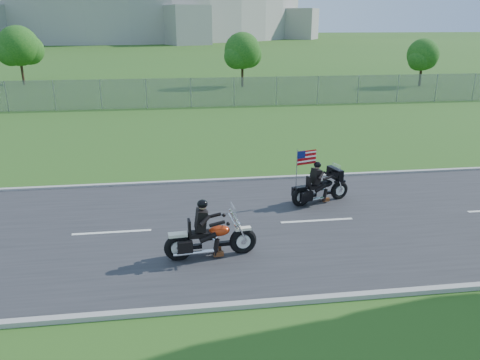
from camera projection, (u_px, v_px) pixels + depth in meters
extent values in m
plane|color=#275019|center=(183.00, 230.00, 13.51)|extent=(420.00, 420.00, 0.00)
cube|color=#28282B|center=(183.00, 229.00, 13.51)|extent=(120.00, 8.00, 0.04)
cube|color=#9E9B93|center=(180.00, 182.00, 17.29)|extent=(120.00, 0.18, 0.12)
cube|color=#9E9B93|center=(187.00, 309.00, 9.70)|extent=(120.00, 0.18, 0.12)
cube|color=gray|center=(101.00, 95.00, 31.28)|extent=(60.00, 0.03, 2.00)
cylinder|color=#A3A099|center=(115.00, 7.00, 166.97)|extent=(130.00, 130.00, 20.00)
cylinder|color=#382316|center=(242.00, 72.00, 41.98)|extent=(0.22, 0.22, 2.52)
sphere|color=#134612|center=(242.00, 51.00, 41.37)|extent=(3.20, 3.20, 3.20)
sphere|color=#134612|center=(249.00, 54.00, 42.02)|extent=(2.40, 2.40, 2.40)
sphere|color=#134612|center=(237.00, 56.00, 41.07)|extent=(2.24, 2.24, 2.24)
cylinder|color=#382316|center=(22.00, 69.00, 43.12)|extent=(0.22, 0.22, 2.80)
sphere|color=#134612|center=(18.00, 46.00, 42.43)|extent=(3.60, 3.60, 3.60)
sphere|color=#134612|center=(29.00, 50.00, 43.16)|extent=(2.70, 2.70, 2.70)
sphere|color=#134612|center=(10.00, 52.00, 42.09)|extent=(2.52, 2.52, 2.52)
cylinder|color=#382316|center=(421.00, 74.00, 42.21)|extent=(0.22, 0.22, 2.24)
sphere|color=#134612|center=(423.00, 55.00, 41.66)|extent=(2.80, 2.80, 2.80)
sphere|color=#134612|center=(426.00, 58.00, 42.23)|extent=(2.10, 2.10, 2.10)
sphere|color=#134612|center=(419.00, 60.00, 41.40)|extent=(1.96, 1.96, 1.96)
torus|color=black|center=(243.00, 241.00, 12.00)|extent=(0.73, 0.24, 0.72)
torus|color=black|center=(178.00, 247.00, 11.65)|extent=(0.73, 0.24, 0.72)
ellipsoid|color=red|center=(219.00, 231.00, 11.76)|extent=(0.57, 0.36, 0.27)
cube|color=black|center=(199.00, 234.00, 11.66)|extent=(0.56, 0.34, 0.12)
cube|color=black|center=(201.00, 220.00, 11.55)|extent=(0.27, 0.41, 0.54)
sphere|color=black|center=(202.00, 204.00, 11.42)|extent=(0.29, 0.29, 0.26)
cube|color=silver|center=(234.00, 212.00, 11.69)|extent=(0.08, 0.45, 0.39)
torus|color=black|center=(339.00, 190.00, 15.65)|extent=(0.67, 0.34, 0.65)
torus|color=black|center=(301.00, 197.00, 15.07)|extent=(0.67, 0.34, 0.65)
ellipsoid|color=black|center=(326.00, 184.00, 15.33)|extent=(0.55, 0.41, 0.25)
cube|color=black|center=(314.00, 186.00, 15.16)|extent=(0.54, 0.39, 0.11)
cube|color=black|center=(316.00, 176.00, 15.07)|extent=(0.30, 0.40, 0.49)
sphere|color=black|center=(317.00, 165.00, 14.96)|extent=(0.30, 0.30, 0.24)
cube|color=black|center=(335.00, 173.00, 15.36)|extent=(0.39, 0.73, 0.35)
cube|color=#B70C11|center=(307.00, 157.00, 14.92)|extent=(0.68, 0.22, 0.46)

